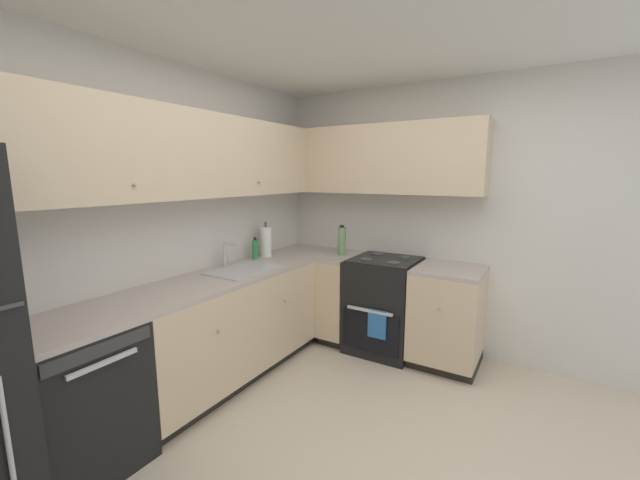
{
  "coord_description": "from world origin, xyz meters",
  "views": [
    {
      "loc": [
        -1.74,
        -0.73,
        1.69
      ],
      "look_at": [
        0.99,
        0.93,
        1.14
      ],
      "focal_mm": 21.4,
      "sensor_mm": 36.0,
      "label": 1
    }
  ],
  "objects_px": {
    "oven_range": "(384,304)",
    "paper_towel_roll": "(266,242)",
    "oil_bottle": "(342,241)",
    "soap_bottle": "(255,249)",
    "dishwasher": "(77,399)"
  },
  "relations": [
    {
      "from": "paper_towel_roll",
      "to": "oil_bottle",
      "type": "bearing_deg",
      "value": -52.88
    },
    {
      "from": "soap_bottle",
      "to": "paper_towel_roll",
      "type": "relative_size",
      "value": 0.6
    },
    {
      "from": "dishwasher",
      "to": "oven_range",
      "type": "bearing_deg",
      "value": -20.81
    },
    {
      "from": "oven_range",
      "to": "oil_bottle",
      "type": "distance_m",
      "value": 0.74
    },
    {
      "from": "oven_range",
      "to": "paper_towel_roll",
      "type": "height_order",
      "value": "paper_towel_roll"
    },
    {
      "from": "oven_range",
      "to": "paper_towel_roll",
      "type": "relative_size",
      "value": 2.94
    },
    {
      "from": "oven_range",
      "to": "oil_bottle",
      "type": "xyz_separation_m",
      "value": [
        -0.02,
        0.46,
        0.58
      ]
    },
    {
      "from": "paper_towel_roll",
      "to": "oven_range",
      "type": "bearing_deg",
      "value": -65.98
    },
    {
      "from": "dishwasher",
      "to": "paper_towel_roll",
      "type": "height_order",
      "value": "paper_towel_roll"
    },
    {
      "from": "dishwasher",
      "to": "oven_range",
      "type": "xyz_separation_m",
      "value": [
        2.37,
        -0.9,
        0.02
      ]
    },
    {
      "from": "paper_towel_roll",
      "to": "oil_bottle",
      "type": "xyz_separation_m",
      "value": [
        0.45,
        -0.6,
        -0.0
      ]
    },
    {
      "from": "soap_bottle",
      "to": "oven_range",
      "type": "bearing_deg",
      "value": -60.4
    },
    {
      "from": "dishwasher",
      "to": "oven_range",
      "type": "relative_size",
      "value": 0.82
    },
    {
      "from": "soap_bottle",
      "to": "oil_bottle",
      "type": "relative_size",
      "value": 0.7
    },
    {
      "from": "oven_range",
      "to": "soap_bottle",
      "type": "relative_size",
      "value": 4.94
    }
  ]
}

